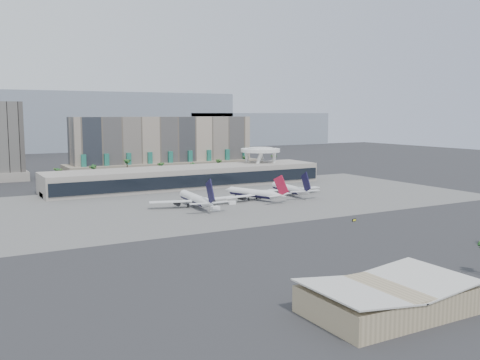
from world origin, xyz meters
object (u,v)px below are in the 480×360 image
airliner_left (195,199)px  taxiway_sign (354,220)px  airliner_centre (254,193)px  service_vehicle_a (215,209)px  airliner_right (289,188)px  service_vehicle_b (232,203)px

airliner_left → taxiway_sign: (43.02, -63.07, -3.45)m
airliner_centre → service_vehicle_a: bearing=-169.7°
airliner_right → service_vehicle_b: airliner_right is taller
taxiway_sign → service_vehicle_b: bearing=101.3°
service_vehicle_a → taxiway_sign: size_ratio=1.91×
taxiway_sign → airliner_centre: bearing=86.4°
service_vehicle_b → taxiway_sign: (24.48, -60.83, -0.37)m
airliner_left → airliner_centre: bearing=11.2°
airliner_centre → airliner_right: bearing=-8.3°
airliner_right → service_vehicle_b: (-41.41, -11.52, -2.79)m
airliner_right → airliner_centre: bearing=-163.9°
airliner_centre → service_vehicle_b: 17.65m
airliner_right → service_vehicle_a: bearing=-153.0°
airliner_centre → airliner_right: airliner_right is taller
airliner_right → service_vehicle_a: (-56.37, -23.11, -2.61)m
airliner_left → airliner_right: bearing=13.1°
service_vehicle_a → service_vehicle_b: bearing=24.0°
service_vehicle_b → taxiway_sign: 65.57m
airliner_left → service_vehicle_b: 18.92m
airliner_right → taxiway_sign: bearing=-98.5°
airliner_centre → taxiway_sign: airliner_centre is taller
airliner_left → taxiway_sign: bearing=-51.4°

